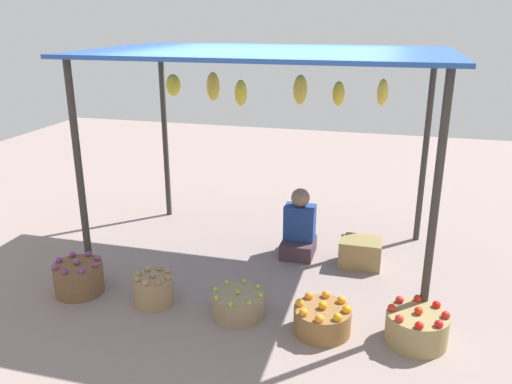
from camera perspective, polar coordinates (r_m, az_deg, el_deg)
ground_plane at (r=5.91m, az=1.25°, el=-7.25°), size 14.00×14.00×0.00m
market_stall_structure at (r=5.36m, az=1.31°, el=13.44°), size 3.56×2.26×2.27m
vendor_person at (r=5.92m, az=4.76°, el=-4.13°), size 0.36×0.44×0.78m
basket_purple_onions at (r=5.46m, az=-18.86°, el=-8.87°), size 0.48×0.48×0.36m
basket_potatoes at (r=5.09m, az=-11.15°, el=-10.41°), size 0.37×0.37×0.32m
basket_limes at (r=4.83m, az=-1.99°, el=-12.18°), size 0.48×0.48×0.26m
basket_oranges at (r=4.63m, az=7.27°, el=-13.65°), size 0.49×0.49×0.29m
basket_red_tomatoes at (r=4.66m, az=17.20°, el=-13.97°), size 0.51×0.51×0.33m
wooden_crate_near_vendor at (r=5.79m, az=11.23°, el=-6.63°), size 0.42×0.27×0.30m
wooden_crate_stacked_rear at (r=5.82m, az=11.57°, el=-6.51°), size 0.41×0.36×0.29m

